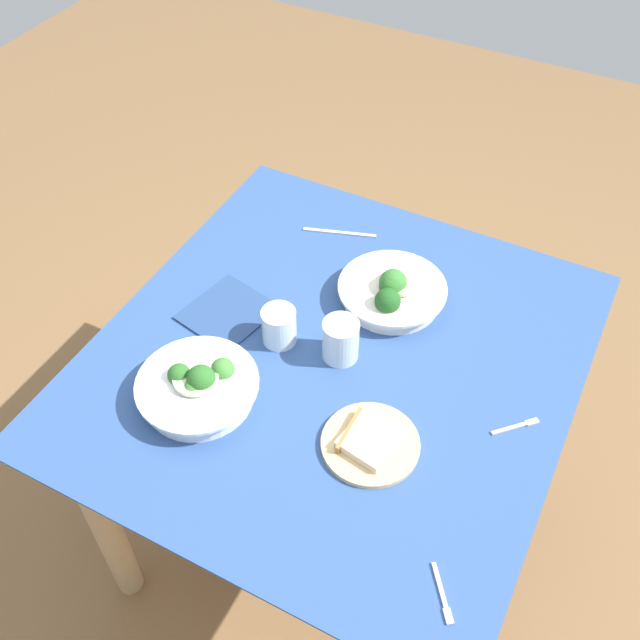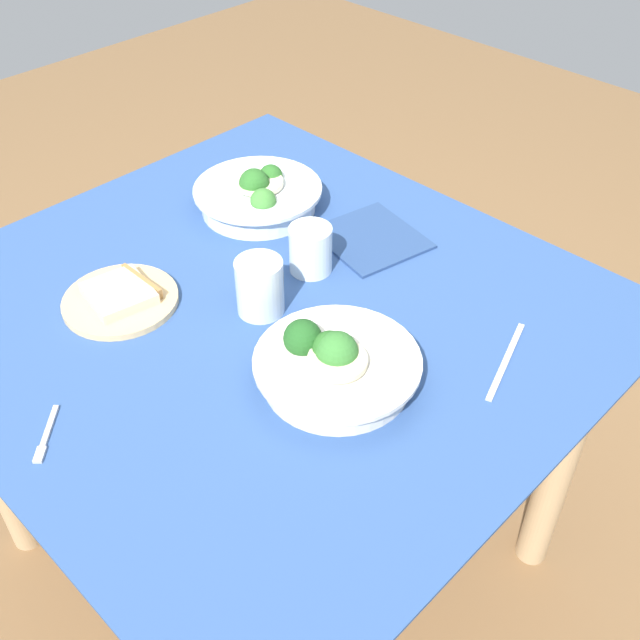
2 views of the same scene
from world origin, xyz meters
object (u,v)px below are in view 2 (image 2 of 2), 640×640
broccoli_bowl_far (334,364)px  napkin_folded_upper (370,238)px  broccoli_bowl_near (258,196)px  bread_side_plate (121,298)px  water_glass_side (311,249)px  water_glass_center (260,287)px  table_knife_left (506,361)px  fork_by_far_bowl (46,436)px

broccoli_bowl_far → napkin_folded_upper: size_ratio=1.38×
broccoli_bowl_near → bread_side_plate: bearing=98.3°
bread_side_plate → napkin_folded_upper: 0.49m
water_glass_side → water_glass_center: bearing=98.7°
broccoli_bowl_far → table_knife_left: 0.28m
bread_side_plate → water_glass_center: (-0.19, -0.16, 0.04)m
bread_side_plate → broccoli_bowl_near: bearing=-81.7°
fork_by_far_bowl → napkin_folded_upper: 0.71m
bread_side_plate → table_knife_left: bread_side_plate is taller
bread_side_plate → fork_by_far_bowl: (-0.18, 0.25, -0.01)m
water_glass_center → napkin_folded_upper: 0.30m
bread_side_plate → water_glass_center: bearing=-139.7°
fork_by_far_bowl → water_glass_center: bearing=133.7°
napkin_folded_upper → fork_by_far_bowl: bearing=90.2°
broccoli_bowl_near → broccoli_bowl_far: bearing=151.2°
bread_side_plate → water_glass_side: bearing=-118.8°
bread_side_plate → water_glass_side: size_ratio=2.25×
broccoli_bowl_near → fork_by_far_bowl: size_ratio=3.13×
broccoli_bowl_far → water_glass_center: bearing=-9.3°
broccoli_bowl_far → bread_side_plate: 0.42m
bread_side_plate → water_glass_side: 0.35m
bread_side_plate → table_knife_left: bearing=-148.4°
bread_side_plate → broccoli_bowl_far: bearing=-162.4°
fork_by_far_bowl → bread_side_plate: bearing=170.4°
bread_side_plate → napkin_folded_upper: (-0.18, -0.45, -0.01)m
table_knife_left → broccoli_bowl_near: bearing=69.2°
broccoli_bowl_near → napkin_folded_upper: bearing=-161.2°
table_knife_left → bread_side_plate: bearing=103.2°
water_glass_side → table_knife_left: bearing=-173.7°
water_glass_center → fork_by_far_bowl: bearing=89.0°
table_knife_left → fork_by_far_bowl: bearing=129.0°
bread_side_plate → table_knife_left: (-0.56, -0.35, -0.01)m
broccoli_bowl_far → water_glass_center: (0.21, -0.03, 0.02)m
water_glass_side → broccoli_bowl_near: bearing=-17.7°
broccoli_bowl_near → water_glass_side: (-0.22, 0.07, 0.01)m
water_glass_center → table_knife_left: bearing=-153.5°
table_knife_left → napkin_folded_upper: size_ratio=1.03×
water_glass_side → napkin_folded_upper: 0.16m
napkin_folded_upper → table_knife_left: bearing=164.7°
broccoli_bowl_near → napkin_folded_upper: (-0.23, -0.08, -0.03)m
water_glass_side → table_knife_left: size_ratio=0.46×
fork_by_far_bowl → table_knife_left: 0.71m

